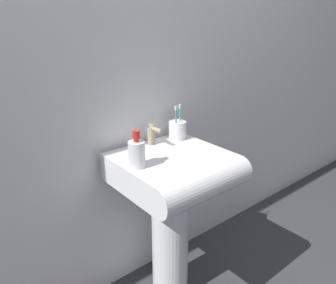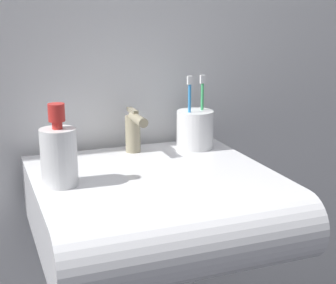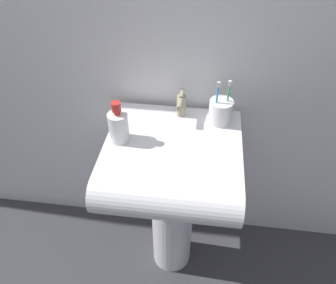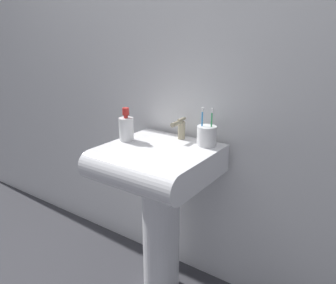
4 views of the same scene
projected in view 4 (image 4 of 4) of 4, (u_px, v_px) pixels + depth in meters
name	position (u px, v px, depth m)	size (l,w,h in m)	color
wall_back	(191.00, 53.00, 1.58)	(5.00, 0.05, 2.40)	white
sink_pedestal	(161.00, 234.00, 1.65)	(0.19, 0.19, 0.66)	white
sink_basin	(154.00, 164.00, 1.49)	(0.49, 0.50, 0.13)	white
faucet	(180.00, 128.00, 1.60)	(0.04, 0.11, 0.10)	tan
toothbrush_cup	(207.00, 136.00, 1.51)	(0.09, 0.09, 0.18)	white
soap_bottle	(126.00, 128.00, 1.58)	(0.07, 0.07, 0.16)	white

